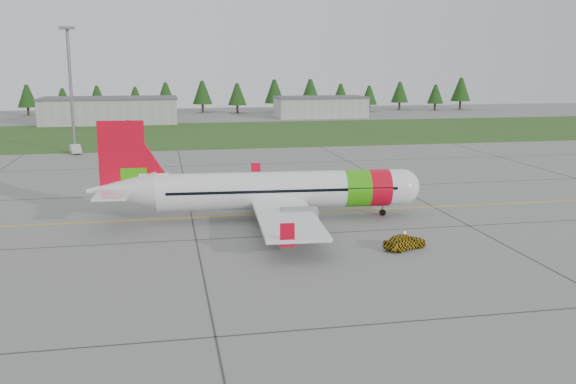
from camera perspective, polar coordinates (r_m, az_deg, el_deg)
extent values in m
plane|color=gray|center=(57.81, 6.87, -3.48)|extent=(320.00, 320.00, 0.00)
cylinder|color=white|center=(61.36, -0.54, 0.18)|extent=(23.79, 5.01, 3.54)
sphere|color=white|center=(63.84, 10.04, 0.45)|extent=(3.54, 3.54, 3.54)
cone|color=white|center=(61.36, -14.57, 0.11)|extent=(6.57, 3.93, 3.54)
cube|color=black|center=(63.86, 10.29, 0.73)|extent=(1.60, 2.45, 0.51)
cylinder|color=#38AE0D|center=(62.63, 6.08, 0.35)|extent=(2.58, 3.76, 3.62)
cylinder|color=red|center=(63.17, 8.00, 0.40)|extent=(2.22, 3.74, 3.62)
cube|color=white|center=(61.51, -0.95, -0.74)|extent=(6.80, 29.32, 0.33)
cube|color=red|center=(75.45, -2.89, 1.92)|extent=(1.10, 0.23, 1.82)
cube|color=red|center=(47.36, -0.06, -3.86)|extent=(1.10, 0.23, 1.82)
cylinder|color=gray|center=(66.63, -0.28, -0.23)|extent=(3.38, 2.11, 1.91)
cylinder|color=gray|center=(56.97, 0.98, -2.25)|extent=(3.38, 2.11, 1.91)
cube|color=red|center=(60.83, -14.54, 2.93)|extent=(4.19, 0.59, 6.90)
cube|color=#38AE0D|center=(61.03, -13.52, 1.10)|extent=(2.38, 0.53, 2.18)
cube|color=white|center=(61.38, -15.00, 0.31)|extent=(3.55, 10.61, 0.20)
cylinder|color=slate|center=(63.77, 8.42, -1.51)|extent=(0.16, 0.16, 1.27)
cylinder|color=black|center=(63.84, 8.41, -1.80)|extent=(0.63, 0.29, 0.62)
cylinder|color=slate|center=(64.09, -2.02, -1.12)|extent=(0.20, 0.20, 1.73)
cylinder|color=black|center=(64.15, -2.34, -1.47)|extent=(0.97, 0.47, 0.94)
cylinder|color=slate|center=(59.17, -1.55, -2.19)|extent=(0.20, 0.20, 1.73)
cylinder|color=black|center=(59.22, -1.89, -2.56)|extent=(0.97, 0.47, 0.94)
imported|color=gold|center=(52.41, 10.37, -3.04)|extent=(1.76, 1.88, 3.75)
imported|color=silver|center=(111.31, -18.42, 4.41)|extent=(1.87, 1.81, 4.52)
cube|color=#30561E|center=(137.02, -3.70, 5.26)|extent=(320.00, 50.00, 0.03)
cube|color=gold|center=(65.23, 4.72, -1.69)|extent=(120.00, 0.25, 0.02)
cube|color=#A8A8A3|center=(164.01, -15.53, 6.94)|extent=(32.00, 14.00, 6.00)
cube|color=#A8A8A3|center=(176.70, 2.89, 7.51)|extent=(24.00, 12.00, 5.20)
cylinder|color=slate|center=(112.16, -18.72, 8.42)|extent=(0.50, 0.50, 20.00)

